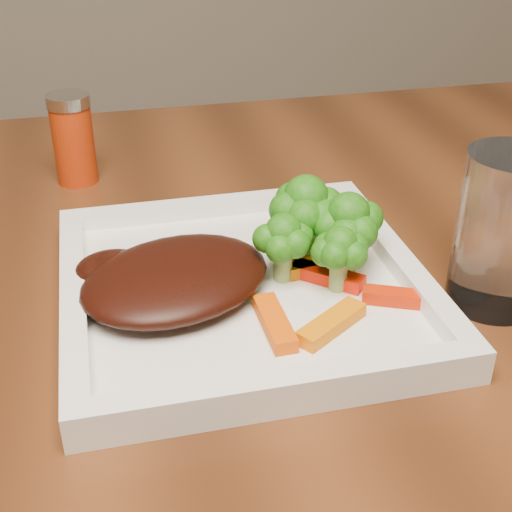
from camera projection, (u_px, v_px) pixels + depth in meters
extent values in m
cube|color=white|center=(243.00, 292.00, 0.55)|extent=(0.27, 0.27, 0.01)
ellipsoid|color=black|center=(176.00, 278.00, 0.53)|extent=(0.18, 0.16, 0.03)
cube|color=orange|center=(331.00, 323.00, 0.49)|extent=(0.06, 0.05, 0.01)
cube|color=red|center=(398.00, 297.00, 0.52)|extent=(0.05, 0.03, 0.01)
cube|color=#E74F03|center=(275.00, 323.00, 0.49)|extent=(0.02, 0.06, 0.01)
cube|color=red|center=(351.00, 233.00, 0.60)|extent=(0.05, 0.02, 0.01)
cube|color=#FE1F04|center=(327.00, 276.00, 0.55)|extent=(0.05, 0.05, 0.01)
cube|color=#CC6303|center=(320.00, 265.00, 0.56)|extent=(0.06, 0.02, 0.01)
cylinder|color=#B02C09|center=(73.00, 139.00, 0.72)|extent=(0.05, 0.05, 0.09)
cylinder|color=white|center=(504.00, 232.00, 0.52)|extent=(0.07, 0.07, 0.12)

